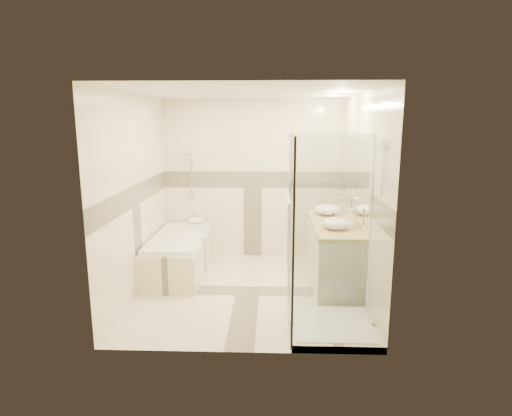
{
  "coord_description": "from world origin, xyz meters",
  "views": [
    {
      "loc": [
        0.3,
        -5.21,
        2.17
      ],
      "look_at": [
        0.1,
        0.25,
        1.05
      ],
      "focal_mm": 30.0,
      "sensor_mm": 36.0,
      "label": 1
    }
  ],
  "objects_px": {
    "vanity": "(333,253)",
    "amenity_bottle_a": "(333,218)",
    "vessel_sink_near": "(328,209)",
    "vessel_sink_far": "(336,223)",
    "bathtub": "(179,252)",
    "shower_enclosure": "(322,283)",
    "amenity_bottle_b": "(333,218)"
  },
  "relations": [
    {
      "from": "shower_enclosure",
      "to": "vessel_sink_near",
      "type": "bearing_deg",
      "value": 81.23
    },
    {
      "from": "vanity",
      "to": "shower_enclosure",
      "type": "xyz_separation_m",
      "value": [
        -0.29,
        -1.27,
        0.08
      ]
    },
    {
      "from": "vanity",
      "to": "amenity_bottle_a",
      "type": "xyz_separation_m",
      "value": [
        -0.02,
        -0.05,
        0.5
      ]
    },
    {
      "from": "vanity",
      "to": "amenity_bottle_a",
      "type": "height_order",
      "value": "amenity_bottle_a"
    },
    {
      "from": "shower_enclosure",
      "to": "amenity_bottle_a",
      "type": "xyz_separation_m",
      "value": [
        0.27,
        1.22,
        0.42
      ]
    },
    {
      "from": "vanity",
      "to": "amenity_bottle_b",
      "type": "distance_m",
      "value": 0.5
    },
    {
      "from": "amenity_bottle_b",
      "to": "amenity_bottle_a",
      "type": "bearing_deg",
      "value": 90.0
    },
    {
      "from": "amenity_bottle_a",
      "to": "amenity_bottle_b",
      "type": "distance_m",
      "value": 0.01
    },
    {
      "from": "vanity",
      "to": "shower_enclosure",
      "type": "distance_m",
      "value": 1.31
    },
    {
      "from": "vanity",
      "to": "amenity_bottle_a",
      "type": "bearing_deg",
      "value": -110.36
    },
    {
      "from": "bathtub",
      "to": "shower_enclosure",
      "type": "height_order",
      "value": "shower_enclosure"
    },
    {
      "from": "vessel_sink_far",
      "to": "amenity_bottle_b",
      "type": "relative_size",
      "value": 2.48
    },
    {
      "from": "vessel_sink_far",
      "to": "amenity_bottle_a",
      "type": "xyz_separation_m",
      "value": [
        0.0,
        0.27,
        0.0
      ]
    },
    {
      "from": "vanity",
      "to": "amenity_bottle_b",
      "type": "xyz_separation_m",
      "value": [
        -0.02,
        -0.07,
        0.5
      ]
    },
    {
      "from": "shower_enclosure",
      "to": "amenity_bottle_b",
      "type": "distance_m",
      "value": 1.3
    },
    {
      "from": "amenity_bottle_b",
      "to": "shower_enclosure",
      "type": "bearing_deg",
      "value": -102.75
    },
    {
      "from": "vessel_sink_near",
      "to": "vessel_sink_far",
      "type": "distance_m",
      "value": 0.82
    },
    {
      "from": "amenity_bottle_b",
      "to": "vanity",
      "type": "bearing_deg",
      "value": 73.07
    },
    {
      "from": "bathtub",
      "to": "vessel_sink_near",
      "type": "xyz_separation_m",
      "value": [
        2.13,
        0.15,
        0.62
      ]
    },
    {
      "from": "bathtub",
      "to": "vanity",
      "type": "xyz_separation_m",
      "value": [
        2.15,
        -0.35,
        0.12
      ]
    },
    {
      "from": "vessel_sink_near",
      "to": "amenity_bottle_a",
      "type": "xyz_separation_m",
      "value": [
        0.0,
        -0.55,
        -0.0
      ]
    },
    {
      "from": "vessel_sink_far",
      "to": "vanity",
      "type": "bearing_deg",
      "value": 86.51
    },
    {
      "from": "bathtub",
      "to": "amenity_bottle_b",
      "type": "relative_size",
      "value": 11.82
    },
    {
      "from": "vanity",
      "to": "amenity_bottle_b",
      "type": "relative_size",
      "value": 11.27
    },
    {
      "from": "bathtub",
      "to": "vanity",
      "type": "bearing_deg",
      "value": -9.25
    },
    {
      "from": "vanity",
      "to": "amenity_bottle_a",
      "type": "relative_size",
      "value": 11.27
    },
    {
      "from": "shower_enclosure",
      "to": "vessel_sink_far",
      "type": "distance_m",
      "value": 1.07
    },
    {
      "from": "vessel_sink_near",
      "to": "vessel_sink_far",
      "type": "relative_size",
      "value": 1.06
    },
    {
      "from": "amenity_bottle_a",
      "to": "vanity",
      "type": "bearing_deg",
      "value": 69.64
    },
    {
      "from": "vanity",
      "to": "vessel_sink_near",
      "type": "xyz_separation_m",
      "value": [
        -0.02,
        0.5,
        0.5
      ]
    },
    {
      "from": "vanity",
      "to": "shower_enclosure",
      "type": "height_order",
      "value": "shower_enclosure"
    },
    {
      "from": "vessel_sink_far",
      "to": "amenity_bottle_b",
      "type": "bearing_deg",
      "value": 90.0
    }
  ]
}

